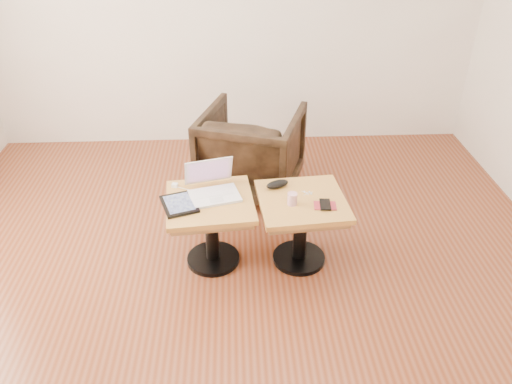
{
  "coord_description": "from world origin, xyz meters",
  "views": [
    {
      "loc": [
        0.0,
        -2.3,
        2.23
      ],
      "look_at": [
        0.13,
        0.36,
        0.55
      ],
      "focal_mm": 35.0,
      "sensor_mm": 36.0,
      "label": 1
    }
  ],
  "objects_px": {
    "side_table_right": "(301,215)",
    "striped_cup": "(292,199)",
    "side_table_left": "(211,216)",
    "laptop": "(213,188)",
    "armchair": "(252,151)"
  },
  "relations": [
    {
      "from": "laptop",
      "to": "armchair",
      "type": "bearing_deg",
      "value": 57.03
    },
    {
      "from": "side_table_left",
      "to": "striped_cup",
      "type": "relative_size",
      "value": 7.52
    },
    {
      "from": "laptop",
      "to": "side_table_right",
      "type": "bearing_deg",
      "value": -24.11
    },
    {
      "from": "side_table_left",
      "to": "armchair",
      "type": "distance_m",
      "value": 0.99
    },
    {
      "from": "laptop",
      "to": "striped_cup",
      "type": "height_order",
      "value": "laptop"
    },
    {
      "from": "side_table_left",
      "to": "armchair",
      "type": "height_order",
      "value": "armchair"
    },
    {
      "from": "side_table_left",
      "to": "side_table_right",
      "type": "xyz_separation_m",
      "value": [
        0.59,
        -0.02,
        0.0
      ]
    },
    {
      "from": "side_table_right",
      "to": "armchair",
      "type": "xyz_separation_m",
      "value": [
        -0.29,
        0.96,
        -0.02
      ]
    },
    {
      "from": "side_table_left",
      "to": "striped_cup",
      "type": "distance_m",
      "value": 0.55
    },
    {
      "from": "side_table_left",
      "to": "laptop",
      "type": "bearing_deg",
      "value": 71.76
    },
    {
      "from": "side_table_left",
      "to": "side_table_right",
      "type": "distance_m",
      "value": 0.59
    },
    {
      "from": "side_table_right",
      "to": "striped_cup",
      "type": "xyz_separation_m",
      "value": [
        -0.07,
        -0.06,
        0.16
      ]
    },
    {
      "from": "side_table_right",
      "to": "laptop",
      "type": "xyz_separation_m",
      "value": [
        -0.57,
        0.09,
        0.17
      ]
    },
    {
      "from": "laptop",
      "to": "armchair",
      "type": "height_order",
      "value": "laptop"
    },
    {
      "from": "side_table_right",
      "to": "striped_cup",
      "type": "bearing_deg",
      "value": -146.78
    }
  ]
}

